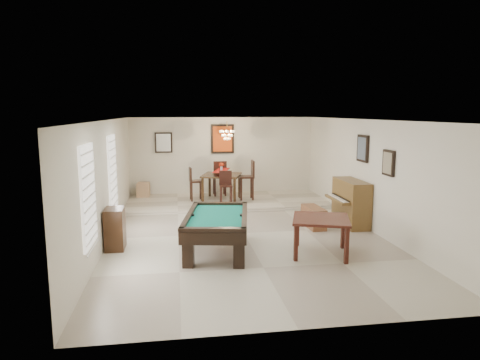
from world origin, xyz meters
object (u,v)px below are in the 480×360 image
object	(u,v)px
dining_table	(222,185)
dining_chair_south	(226,188)
pool_table	(217,234)
dining_chair_north	(219,178)
flower_vase	(221,166)
square_table	(320,236)
chandelier	(227,131)
dining_chair_east	(246,180)
corner_bench	(143,190)
apothecary_chest	(115,229)
upright_piano	(346,203)
piano_bench	(314,217)
dining_chair_west	(196,184)

from	to	relation	value
dining_table	dining_chair_south	size ratio (longest dim) A/B	1.12
pool_table	dining_chair_south	distance (m)	3.79
pool_table	dining_chair_north	size ratio (longest dim) A/B	1.96
flower_vase	dining_chair_south	distance (m)	0.94
pool_table	flower_vase	size ratio (longest dim) A/B	9.22
square_table	chandelier	xyz separation A→B (m)	(-1.25, 4.89, 1.83)
dining_chair_east	corner_bench	distance (m)	3.32
apothecary_chest	dining_chair_north	distance (m)	5.43
flower_vase	dining_chair_east	size ratio (longest dim) A/B	0.20
upright_piano	apothecary_chest	xyz separation A→B (m)	(-5.38, -1.09, -0.14)
piano_bench	corner_bench	distance (m)	5.84
dining_table	dining_chair_east	size ratio (longest dim) A/B	0.91
piano_bench	chandelier	world-z (taller)	chandelier
dining_table	flower_vase	world-z (taller)	flower_vase
dining_chair_south	square_table	bearing A→B (deg)	-69.23
piano_bench	dining_chair_south	bearing A→B (deg)	130.12
pool_table	dining_chair_east	xyz separation A→B (m)	(1.33, 4.47, 0.35)
pool_table	dining_chair_north	bearing A→B (deg)	93.32
dining_chair_south	dining_chair_north	bearing A→B (deg)	93.79
pool_table	flower_vase	world-z (taller)	flower_vase
dining_chair_north	dining_chair_west	world-z (taller)	dining_chair_north
dining_table	flower_vase	size ratio (longest dim) A/B	4.58
pool_table	dining_chair_south	size ratio (longest dim) A/B	2.25
square_table	piano_bench	bearing A→B (deg)	75.48
flower_vase	chandelier	xyz separation A→B (m)	(0.16, -0.08, 1.06)
pool_table	square_table	bearing A→B (deg)	-3.61
dining_chair_north	dining_chair_west	bearing A→B (deg)	40.69
piano_bench	apothecary_chest	world-z (taller)	apothecary_chest
dining_chair_east	dining_chair_west	bearing A→B (deg)	-90.75
upright_piano	dining_chair_east	bearing A→B (deg)	124.75
pool_table	apothecary_chest	size ratio (longest dim) A/B	2.60
square_table	chandelier	distance (m)	5.37
dining_table	pool_table	bearing A→B (deg)	-97.24
chandelier	dining_chair_east	bearing A→B (deg)	4.51
pool_table	chandelier	size ratio (longest dim) A/B	3.67
pool_table	flower_vase	bearing A→B (deg)	92.45
dining_chair_north	flower_vase	bearing A→B (deg)	88.09
apothecary_chest	dining_chair_south	size ratio (longest dim) A/B	0.87
square_table	dining_table	bearing A→B (deg)	105.90
dining_chair_north	chandelier	xyz separation A→B (m)	(0.15, -0.81, 1.52)
upright_piano	dining_chair_south	bearing A→B (deg)	141.64
dining_table	corner_bench	xyz separation A→B (m)	(-2.40, 0.91, -0.24)
apothecary_chest	corner_bench	xyz separation A→B (m)	(0.21, 4.93, -0.09)
dining_chair_east	chandelier	bearing A→B (deg)	-83.97
square_table	dining_table	size ratio (longest dim) A/B	0.98
upright_piano	chandelier	xyz separation A→B (m)	(-2.60, 2.85, 1.64)
flower_vase	piano_bench	bearing A→B (deg)	-57.39
pool_table	dining_table	distance (m)	4.54
dining_table	piano_bench	bearing A→B (deg)	-57.39
piano_bench	chandelier	bearing A→B (deg)	121.00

